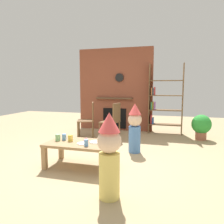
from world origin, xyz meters
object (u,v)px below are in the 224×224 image
Objects in this scene: child_with_cone_hat at (109,154)px; paper_plate_front at (96,142)px; paper_cup_center at (58,137)px; paper_cup_near_right at (70,138)px; paper_cup_near_left at (103,142)px; child_in_pink at (135,127)px; potted_plant_tall at (201,125)px; bookshelf at (163,102)px; dining_chair_left at (89,118)px; paper_cup_far_right at (64,137)px; paper_cup_far_left at (86,143)px; paper_plate_rear at (83,143)px; birthday_cake_slice at (86,139)px; dining_chair_middle at (113,119)px; coffee_table at (79,146)px.

paper_plate_front is at bearing -14.36° from child_with_cone_hat.
paper_cup_center is at bearing 11.89° from child_with_cone_hat.
paper_cup_near_left is at bearing -10.25° from paper_cup_near_right.
child_in_pink is (0.32, 1.05, 0.06)m from paper_cup_near_left.
potted_plant_tall is at bearing -66.79° from child_with_cone_hat.
bookshelf is 1.96× the size of child_in_pink.
paper_cup_near_right is at bearing 169.75° from paper_cup_near_left.
bookshelf is 2.11× the size of dining_chair_left.
paper_cup_far_right is 0.48× the size of paper_plate_front.
potted_plant_tall is (1.95, 2.55, -0.10)m from paper_cup_far_left.
potted_plant_tall is (2.06, 2.44, -0.06)m from paper_plate_rear.
birthday_cake_slice is (-0.12, 0.30, -0.02)m from paper_cup_far_left.
bookshelf is 1.90× the size of child_with_cone_hat.
paper_cup_far_right is 3.37m from potted_plant_tall.
dining_chair_middle is (0.47, 1.75, 0.06)m from paper_cup_center.
paper_cup_near_left is at bearing -11.44° from coffee_table.
dining_chair_left is (-0.25, 1.76, 0.06)m from paper_cup_far_right.
coffee_table is 0.28m from paper_plate_front.
dining_chair_middle is (0.39, 1.69, 0.06)m from paper_cup_far_right.
child_with_cone_hat is at bearing 113.94° from dining_chair_middle.
paper_cup_far_left is 0.47× the size of paper_plate_front.
paper_cup_far_left is 0.16m from paper_plate_rear.
paper_cup_center is at bearing 84.76° from dining_chair_middle.
paper_cup_near_left is 0.41m from birthday_cake_slice.
bookshelf reaches higher than paper_cup_near_left.
paper_cup_center is at bearing -173.69° from paper_plate_front.
paper_cup_near_right is (-0.59, 0.11, 0.00)m from paper_cup_near_left.
paper_cup_near_right reaches higher than paper_cup_far_left.
paper_cup_center is at bearing 171.64° from paper_plate_rear.
paper_cup_center is 0.65m from paper_plate_front.
paper_plate_rear is at bearing 89.18° from dining_chair_left.
paper_cup_far_left is 3.21m from potted_plant_tall.
potted_plant_tall is (1.42, 3.16, -0.18)m from child_with_cone_hat.
paper_cup_far_left is 0.17× the size of potted_plant_tall.
dining_chair_left is at bearing 102.00° from paper_cup_near_right.
child_in_pink reaches higher than birthday_cake_slice.
dining_chair_left is (-0.64, 1.90, 0.10)m from paper_plate_rear.
paper_plate_rear is at bearing -37.94° from coffee_table.
paper_cup_near_left is at bearing -6.05° from paper_cup_center.
coffee_table is 0.33m from paper_cup_far_right.
child_with_cone_hat is at bearing -54.04° from birthday_cake_slice.
paper_plate_front is 2.97m from potted_plant_tall.
birthday_cake_slice is 1.08m from child_in_pink.
bookshelf is 2.96m from paper_plate_front.
potted_plant_tall reaches higher than paper_plate_rear.
paper_plate_rear is 0.19m from birthday_cake_slice.
child_with_cone_hat reaches higher than paper_cup_near_left.
potted_plant_tall is (0.93, -0.47, -0.53)m from bookshelf.
paper_cup_near_right is 0.12× the size of dining_chair_left.
coffee_table is 10.16× the size of paper_cup_far_left.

